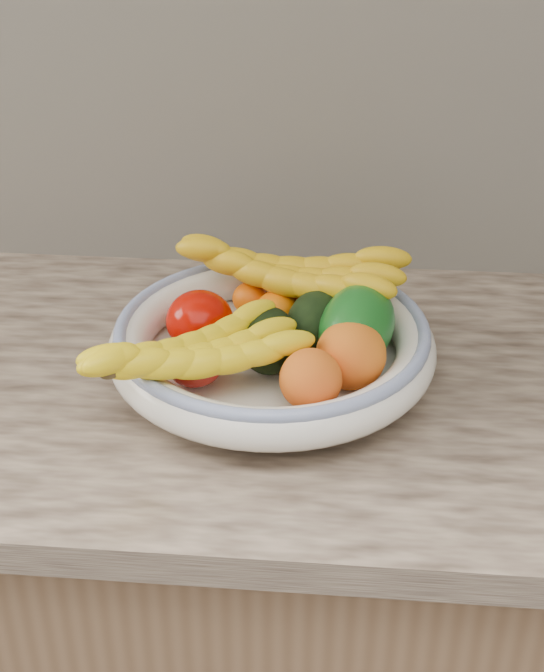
% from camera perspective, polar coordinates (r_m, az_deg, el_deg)
% --- Properties ---
extents(kitchen_counter, '(2.44, 0.66, 1.40)m').
position_cam_1_polar(kitchen_counter, '(1.44, 0.09, -16.68)').
color(kitchen_counter, brown).
rests_on(kitchen_counter, ground).
extents(fruit_bowl, '(0.39, 0.39, 0.08)m').
position_cam_1_polar(fruit_bowl, '(1.12, -0.00, -0.51)').
color(fruit_bowl, white).
rests_on(fruit_bowl, kitchen_counter).
extents(clementine_back_left, '(0.05, 0.05, 0.04)m').
position_cam_1_polar(clementine_back_left, '(1.20, -1.33, 2.30)').
color(clementine_back_left, '#EF6005').
rests_on(clementine_back_left, fruit_bowl).
extents(clementine_back_right, '(0.08, 0.08, 0.05)m').
position_cam_1_polar(clementine_back_right, '(1.22, 2.40, 2.57)').
color(clementine_back_right, '#DF4E04').
rests_on(clementine_back_right, fruit_bowl).
extents(clementine_back_mid, '(0.07, 0.07, 0.05)m').
position_cam_1_polar(clementine_back_mid, '(1.18, 0.31, 1.54)').
color(clementine_back_mid, orange).
rests_on(clementine_back_mid, fruit_bowl).
extents(tomato_left, '(0.10, 0.10, 0.07)m').
position_cam_1_polar(tomato_left, '(1.14, -4.44, 0.94)').
color(tomato_left, '#B90A00').
rests_on(tomato_left, fruit_bowl).
extents(tomato_near_left, '(0.09, 0.09, 0.06)m').
position_cam_1_polar(tomato_near_left, '(1.06, -4.75, -1.45)').
color(tomato_near_left, red).
rests_on(tomato_near_left, fruit_bowl).
extents(avocado_center, '(0.08, 0.11, 0.07)m').
position_cam_1_polar(avocado_center, '(1.09, -0.21, -0.26)').
color(avocado_center, black).
rests_on(avocado_center, fruit_bowl).
extents(avocado_right, '(0.10, 0.12, 0.07)m').
position_cam_1_polar(avocado_right, '(1.14, 2.86, 0.96)').
color(avocado_right, black).
rests_on(avocado_right, fruit_bowl).
extents(green_mango, '(0.14, 0.15, 0.12)m').
position_cam_1_polar(green_mango, '(1.10, 5.19, 0.60)').
color(green_mango, '#0F5114').
rests_on(green_mango, fruit_bowl).
extents(peach_front, '(0.08, 0.08, 0.07)m').
position_cam_1_polar(peach_front, '(1.02, 2.38, -2.67)').
color(peach_front, orange).
rests_on(peach_front, fruit_bowl).
extents(peach_right, '(0.11, 0.11, 0.08)m').
position_cam_1_polar(peach_right, '(1.06, 4.83, -1.15)').
color(peach_right, orange).
rests_on(peach_right, fruit_bowl).
extents(banana_bunch_back, '(0.33, 0.18, 0.09)m').
position_cam_1_polar(banana_bunch_back, '(1.18, 0.97, 3.52)').
color(banana_bunch_back, gold).
rests_on(banana_bunch_back, fruit_bowl).
extents(banana_bunch_front, '(0.29, 0.25, 0.08)m').
position_cam_1_polar(banana_bunch_front, '(1.03, -4.80, -1.42)').
color(banana_bunch_front, yellow).
rests_on(banana_bunch_front, fruit_bowl).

